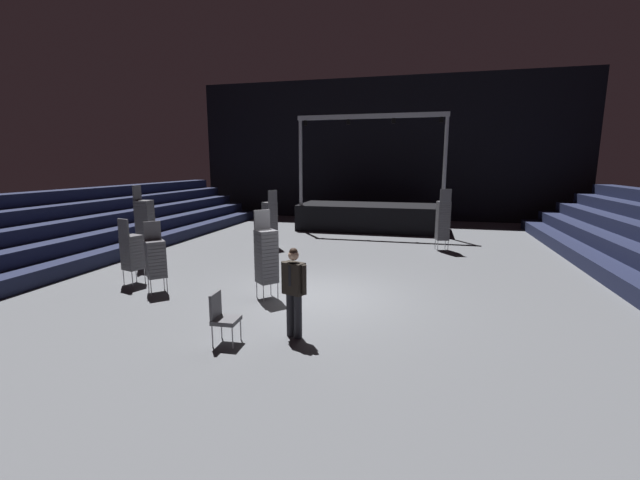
{
  "coord_description": "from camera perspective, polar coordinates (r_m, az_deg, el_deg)",
  "views": [
    {
      "loc": [
        2.51,
        -9.43,
        3.22
      ],
      "look_at": [
        0.09,
        0.03,
        1.4
      ],
      "focal_mm": 23.14,
      "sensor_mm": 36.0,
      "label": 1
    }
  ],
  "objects": [
    {
      "name": "chair_stack_mid_right",
      "position": [
        13.96,
        -23.01,
        1.72
      ],
      "size": [
        0.48,
        0.48,
        2.56
      ],
      "rotation": [
        0.0,
        0.0,
        4.82
      ],
      "color": "#B2B5BA",
      "rests_on": "ground_plane"
    },
    {
      "name": "stage_riser",
      "position": [
        20.48,
        7.18,
        3.37
      ],
      "size": [
        7.05,
        2.94,
        5.38
      ],
      "color": "black",
      "rests_on": "ground_plane"
    },
    {
      "name": "bleacher_bank_left",
      "position": [
        15.76,
        -33.48,
        1.15
      ],
      "size": [
        3.75,
        24.0,
        2.25
      ],
      "rotation": [
        0.0,
        0.0,
        1.57
      ],
      "color": "#191E38",
      "rests_on": "ground_plane"
    },
    {
      "name": "man_with_tie",
      "position": [
        7.66,
        -3.66,
        -6.56
      ],
      "size": [
        0.56,
        0.36,
        1.71
      ],
      "rotation": [
        0.0,
        0.0,
        2.78
      ],
      "color": "black",
      "rests_on": "ground_plane"
    },
    {
      "name": "loose_chair_near_man",
      "position": [
        7.73,
        -13.36,
        -10.07
      ],
      "size": [
        0.46,
        0.46,
        0.95
      ],
      "rotation": [
        0.0,
        0.0,
        4.77
      ],
      "color": "#B2B5BA",
      "rests_on": "ground_plane"
    },
    {
      "name": "ground_plane",
      "position": [
        10.29,
        -0.55,
        -7.97
      ],
      "size": [
        22.0,
        30.0,
        0.1
      ],
      "primitive_type": "cube",
      "color": "#515459"
    },
    {
      "name": "chair_stack_front_right",
      "position": [
        16.02,
        -6.94,
        2.91
      ],
      "size": [
        0.6,
        0.6,
        2.22
      ],
      "rotation": [
        0.0,
        0.0,
        1.03
      ],
      "color": "#B2B5BA",
      "rests_on": "ground_plane"
    },
    {
      "name": "arena_end_wall",
      "position": [
        24.57,
        8.64,
        12.25
      ],
      "size": [
        22.0,
        0.3,
        8.0
      ],
      "primitive_type": "cube",
      "color": "black",
      "rests_on": "ground_plane"
    },
    {
      "name": "chair_stack_rear_left",
      "position": [
        12.16,
        -24.58,
        -1.42
      ],
      "size": [
        0.55,
        0.55,
        1.79
      ],
      "rotation": [
        0.0,
        0.0,
        5.99
      ],
      "color": "#B2B5BA",
      "rests_on": "ground_plane"
    },
    {
      "name": "chair_stack_front_left",
      "position": [
        15.98,
        16.64,
        2.68
      ],
      "size": [
        0.53,
        0.53,
        2.31
      ],
      "rotation": [
        0.0,
        0.0,
        0.23
      ],
      "color": "#B2B5BA",
      "rests_on": "ground_plane"
    },
    {
      "name": "chair_stack_mid_left",
      "position": [
        11.09,
        -21.78,
        -2.28
      ],
      "size": [
        0.62,
        0.62,
        1.79
      ],
      "rotation": [
        0.0,
        0.0,
        3.94
      ],
      "color": "#B2B5BA",
      "rests_on": "ground_plane"
    },
    {
      "name": "chair_stack_mid_centre",
      "position": [
        9.9,
        -7.44,
        -2.09
      ],
      "size": [
        0.62,
        0.62,
        2.14
      ],
      "rotation": [
        0.0,
        0.0,
        3.97
      ],
      "color": "#B2B5BA",
      "rests_on": "ground_plane"
    }
  ]
}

